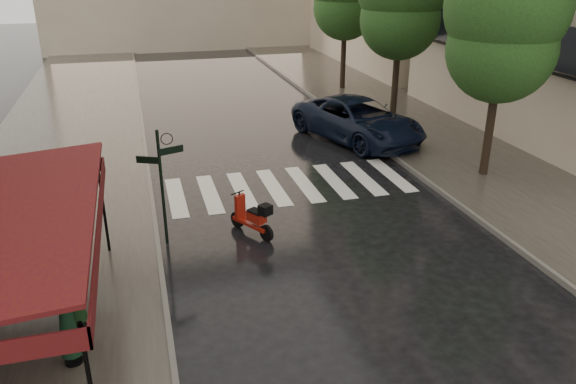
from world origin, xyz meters
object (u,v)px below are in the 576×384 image
scooter (253,218)px  pedestrian_with_umbrella (62,216)px  parasol_front (64,308)px  parasol_back (70,276)px  parked_car (358,120)px

scooter → pedestrian_with_umbrella: bearing=165.5°
scooter → parasol_front: 6.18m
pedestrian_with_umbrella → parasol_back: (0.26, -2.02, -0.39)m
parked_car → parasol_back: 14.64m
parked_car → parasol_front: (-10.20, -11.57, 0.47)m
scooter → parasol_back: size_ratio=0.66×
scooter → parked_car: (5.91, 7.20, 0.35)m
scooter → parked_car: 9.32m
parasol_front → parasol_back: size_ratio=0.99×
scooter → parked_car: parked_car is taller
scooter → parked_car: size_ratio=0.24×
pedestrian_with_umbrella → parasol_front: 3.14m
pedestrian_with_umbrella → parked_car: bearing=25.6°
parasol_back → pedestrian_with_umbrella: bearing=97.3°
scooter → parasol_front: size_ratio=0.66×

